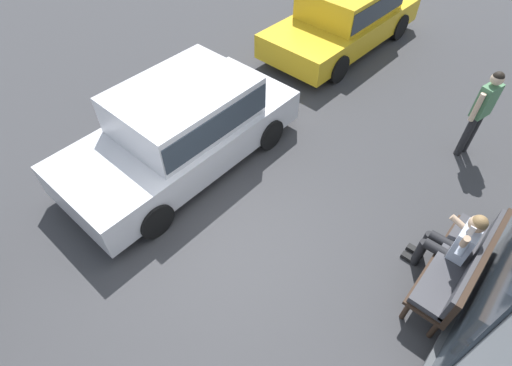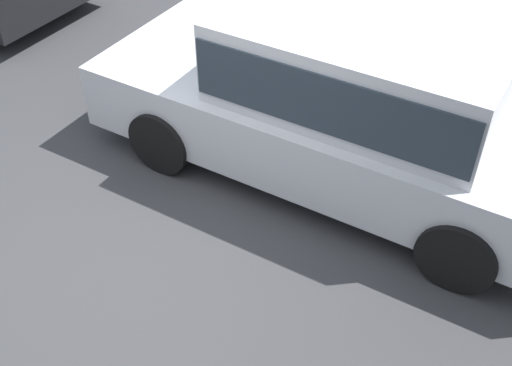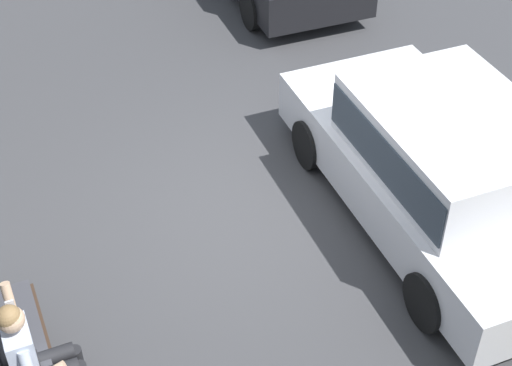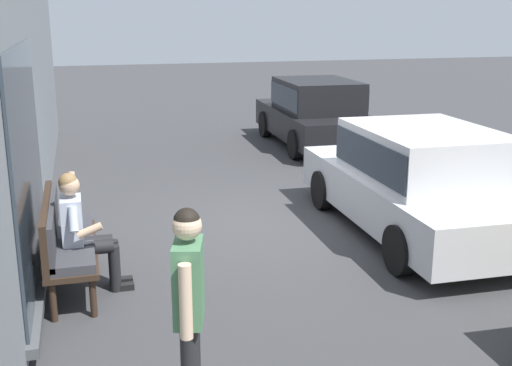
{
  "view_description": "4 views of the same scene",
  "coord_description": "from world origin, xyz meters",
  "views": [
    {
      "loc": [
        2.47,
        2.6,
        5.21
      ],
      "look_at": [
        -0.47,
        0.09,
        0.97
      ],
      "focal_mm": 28.0,
      "sensor_mm": 36.0,
      "label": 1
    },
    {
      "loc": [
        -2.33,
        2.6,
        3.76
      ],
      "look_at": [
        -0.85,
        -0.03,
        1.16
      ],
      "focal_mm": 45.0,
      "sensor_mm": 36.0,
      "label": 2
    },
    {
      "loc": [
        -6.02,
        2.6,
        6.04
      ],
      "look_at": [
        -0.49,
        0.21,
        0.97
      ],
      "focal_mm": 55.0,
      "sensor_mm": 36.0,
      "label": 3
    },
    {
      "loc": [
        -8.44,
        2.6,
        3.03
      ],
      "look_at": [
        -1.5,
        0.69,
        1.1
      ],
      "focal_mm": 45.0,
      "sensor_mm": 36.0,
      "label": 4
    }
  ],
  "objects": [
    {
      "name": "ground_plane",
      "position": [
        0.0,
        0.0,
        0.0
      ],
      "size": [
        60.0,
        60.0,
        0.0
      ],
      "primitive_type": "plane",
      "color": "#38383A"
    },
    {
      "name": "parked_car_mid",
      "position": [
        -0.79,
        -1.86,
        0.82
      ],
      "size": [
        4.4,
        2.07,
        1.51
      ],
      "color": "silver",
      "rests_on": "ground_plane"
    }
  ]
}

